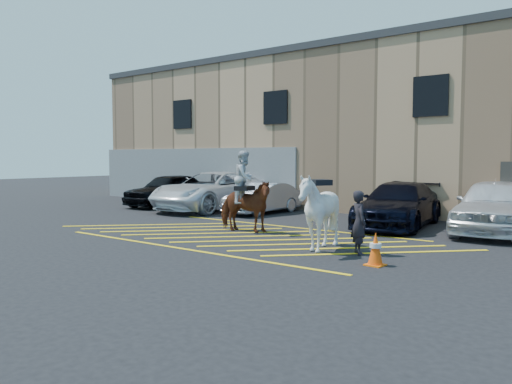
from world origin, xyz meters
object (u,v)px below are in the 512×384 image
Objects in this scene: car_white_suv at (495,206)px; car_white_pickup at (213,191)px; saddled_white at (319,212)px; car_blue_suv at (399,205)px; mounted_bay at (245,199)px; car_silver_sedan at (263,198)px; car_black_suv at (169,190)px; handler at (359,223)px; traffic_cone at (376,249)px.

car_white_pickup is at bearing 177.59° from car_white_suv.
car_white_pickup is 11.56m from car_white_suv.
car_white_pickup is 2.63× the size of saddled_white.
mounted_bay is (-3.36, -4.13, 0.29)m from car_blue_suv.
car_blue_suv is at bearing -1.61° from car_silver_sedan.
handler is at bearing -23.31° from car_black_suv.
car_silver_sedan is at bearing 2.58° from car_black_suv.
car_white_pickup is 2.61m from car_silver_sedan.
car_silver_sedan is 0.77× the size of car_white_suv.
car_black_suv is 2.98× the size of handler.
car_white_suv reaches higher than handler.
car_white_pickup is 12.30m from traffic_cone.
car_white_pickup is at bearing 140.91° from mounted_bay.
traffic_cone is (1.93, -6.20, -0.38)m from car_blue_suv.
car_blue_suv reaches higher than car_silver_sedan.
mounted_bay is (8.08, -4.27, 0.24)m from car_black_suv.
car_blue_suv is 2.01× the size of mounted_bay.
saddled_white is (-2.88, -5.73, 0.12)m from car_white_suv.
car_white_pickup is at bearing 149.01° from traffic_cone.
traffic_cone is at bearing -31.55° from car_white_pickup.
car_silver_sedan is 6.03m from car_blue_suv.
car_silver_sedan is at bearing 6.46° from handler.
car_white_pickup is 1.19× the size of car_blue_suv.
car_blue_suv is 6.50m from traffic_cone.
car_white_suv is (11.56, 0.17, 0.00)m from car_white_pickup.
mounted_bay is 3.49× the size of traffic_cone.
car_silver_sedan is 10.32m from traffic_cone.
handler is (12.53, -5.39, -0.01)m from car_black_suv.
car_white_pickup is 11.09m from handler.
car_black_suv is 2.84m from car_white_pickup.
car_white_suv is at bearing -63.67° from handler.
car_white_pickup reaches higher than car_silver_sedan.
car_silver_sedan is (5.43, 0.25, -0.15)m from car_black_suv.
handler is 4.60m from mounted_bay.
car_white_suv is 6.59m from traffic_cone.
handler is 0.61× the size of mounted_bay.
handler is at bearing 9.83° from saddled_white.
car_blue_suv is (6.02, -0.39, 0.11)m from car_silver_sedan.
car_white_suv reaches higher than car_black_suv.
traffic_cone is (10.54, -6.33, -0.49)m from car_white_pickup.
car_silver_sedan is at bearing 169.94° from car_blue_suv.
car_black_suv reaches higher than handler.
car_black_suv is 14.81m from traffic_cone.
car_white_pickup is at bearing -172.33° from car_silver_sedan.
car_white_pickup is at bearing 172.72° from car_blue_suv.
traffic_cone is at bearing -22.38° from saddled_white.
car_silver_sedan is 8.97m from car_white_suv.
saddled_white is (-1.02, -0.18, 0.20)m from handler.
car_white_suv is 7.72m from mounted_bay.
car_black_suv is at bearing 179.29° from car_white_pickup.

